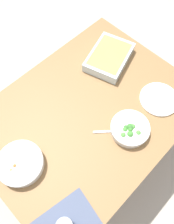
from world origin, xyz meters
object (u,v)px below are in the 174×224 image
at_px(spoon_by_broccoli, 114,131).
at_px(side_plate, 159,99).
at_px(broccoli_bowl, 130,129).
at_px(stew_bowl, 21,163).
at_px(baking_dish, 109,57).
at_px(spoon_by_stew, 31,165).

bearing_deg(spoon_by_broccoli, side_plate, 171.15).
distance_m(broccoli_bowl, side_plate, 0.27).
bearing_deg(spoon_by_broccoli, stew_bowl, -24.23).
bearing_deg(stew_bowl, baking_dish, -170.14).
xyz_separation_m(spoon_by_stew, spoon_by_broccoli, (-0.43, 0.17, 0.00)).
relative_size(stew_bowl, spoon_by_broccoli, 1.60).
relative_size(stew_bowl, baking_dish, 0.65).
relative_size(baking_dish, spoon_by_broccoli, 2.47).
bearing_deg(stew_bowl, side_plate, 161.85).
xyz_separation_m(broccoli_bowl, side_plate, (-0.27, -0.00, -0.02)).
relative_size(broccoli_bowl, side_plate, 0.94).
relative_size(broccoli_bowl, baking_dish, 0.58).
height_order(broccoli_bowl, spoon_by_broccoli, broccoli_bowl).
distance_m(side_plate, spoon_by_stew, 0.78).
distance_m(spoon_by_stew, spoon_by_broccoli, 0.46).
bearing_deg(baking_dish, spoon_by_stew, 12.58).
height_order(stew_bowl, spoon_by_stew, stew_bowl).
relative_size(stew_bowl, side_plate, 1.03).
xyz_separation_m(baking_dish, side_plate, (0.01, 0.39, -0.03)).
distance_m(side_plate, spoon_by_broccoli, 0.33).
height_order(stew_bowl, broccoli_bowl, broccoli_bowl).
distance_m(broccoli_bowl, spoon_by_broccoli, 0.08).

